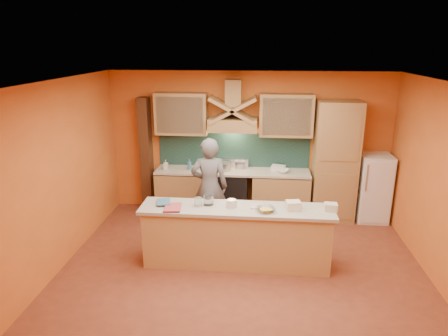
# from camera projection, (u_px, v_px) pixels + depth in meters

# --- Properties ---
(floor) EXTENTS (5.50, 5.00, 0.01)m
(floor) POSITION_uv_depth(u_px,v_px,m) (241.00, 274.00, 5.95)
(floor) COLOR brown
(floor) RESTS_ON ground
(ceiling) EXTENTS (5.50, 5.00, 0.01)m
(ceiling) POSITION_uv_depth(u_px,v_px,m) (244.00, 83.00, 5.11)
(ceiling) COLOR white
(ceiling) RESTS_ON wall_back
(wall_back) EXTENTS (5.50, 0.02, 2.80)m
(wall_back) POSITION_uv_depth(u_px,v_px,m) (249.00, 143.00, 7.91)
(wall_back) COLOR orange
(wall_back) RESTS_ON floor
(wall_front) EXTENTS (5.50, 0.02, 2.80)m
(wall_front) POSITION_uv_depth(u_px,v_px,m) (228.00, 293.00, 3.16)
(wall_front) COLOR orange
(wall_front) RESTS_ON floor
(wall_left) EXTENTS (0.02, 5.00, 2.80)m
(wall_left) POSITION_uv_depth(u_px,v_px,m) (53.00, 180.00, 5.77)
(wall_left) COLOR orange
(wall_left) RESTS_ON floor
(base_cabinet_left) EXTENTS (1.10, 0.60, 0.86)m
(base_cabinet_left) POSITION_uv_depth(u_px,v_px,m) (185.00, 192.00, 8.02)
(base_cabinet_left) COLOR #AB824E
(base_cabinet_left) RESTS_ON floor
(base_cabinet_right) EXTENTS (1.10, 0.60, 0.86)m
(base_cabinet_right) POSITION_uv_depth(u_px,v_px,m) (280.00, 195.00, 7.85)
(base_cabinet_right) COLOR #AB824E
(base_cabinet_right) RESTS_ON floor
(counter_top) EXTENTS (3.00, 0.62, 0.04)m
(counter_top) POSITION_uv_depth(u_px,v_px,m) (232.00, 171.00, 7.80)
(counter_top) COLOR #B3AA97
(counter_top) RESTS_ON base_cabinet_left
(stove) EXTENTS (0.60, 0.58, 0.90)m
(stove) POSITION_uv_depth(u_px,v_px,m) (232.00, 193.00, 7.93)
(stove) COLOR black
(stove) RESTS_ON floor
(backsplash) EXTENTS (3.00, 0.03, 0.70)m
(backsplash) POSITION_uv_depth(u_px,v_px,m) (234.00, 150.00, 7.96)
(backsplash) COLOR #183531
(backsplash) RESTS_ON wall_back
(range_hood) EXTENTS (0.92, 0.50, 0.24)m
(range_hood) POSITION_uv_depth(u_px,v_px,m) (233.00, 124.00, 7.57)
(range_hood) COLOR #AB824E
(range_hood) RESTS_ON wall_back
(hood_chimney) EXTENTS (0.30, 0.30, 0.50)m
(hood_chimney) POSITION_uv_depth(u_px,v_px,m) (233.00, 93.00, 7.49)
(hood_chimney) COLOR #AB824E
(hood_chimney) RESTS_ON wall_back
(upper_cabinet_left) EXTENTS (1.00, 0.35, 0.80)m
(upper_cabinet_left) POSITION_uv_depth(u_px,v_px,m) (181.00, 114.00, 7.68)
(upper_cabinet_left) COLOR #AB824E
(upper_cabinet_left) RESTS_ON wall_back
(upper_cabinet_right) EXTENTS (1.00, 0.35, 0.80)m
(upper_cabinet_right) POSITION_uv_depth(u_px,v_px,m) (286.00, 115.00, 7.50)
(upper_cabinet_right) COLOR #AB824E
(upper_cabinet_right) RESTS_ON wall_back
(pantry_column) EXTENTS (0.80, 0.60, 2.30)m
(pantry_column) POSITION_uv_depth(u_px,v_px,m) (335.00, 162.00, 7.55)
(pantry_column) COLOR #AB824E
(pantry_column) RESTS_ON floor
(fridge) EXTENTS (0.58, 0.60, 1.30)m
(fridge) POSITION_uv_depth(u_px,v_px,m) (373.00, 188.00, 7.64)
(fridge) COLOR white
(fridge) RESTS_ON floor
(trim_column_left) EXTENTS (0.20, 0.30, 2.30)m
(trim_column_left) POSITION_uv_depth(u_px,v_px,m) (146.00, 155.00, 8.02)
(trim_column_left) COLOR #472816
(trim_column_left) RESTS_ON floor
(island_body) EXTENTS (2.80, 0.55, 0.88)m
(island_body) POSITION_uv_depth(u_px,v_px,m) (236.00, 238.00, 6.11)
(island_body) COLOR tan
(island_body) RESTS_ON floor
(island_top) EXTENTS (2.90, 0.62, 0.05)m
(island_top) POSITION_uv_depth(u_px,v_px,m) (237.00, 209.00, 5.97)
(island_top) COLOR #B3AA97
(island_top) RESTS_ON island_body
(person) EXTENTS (0.68, 0.47, 1.77)m
(person) POSITION_uv_depth(u_px,v_px,m) (209.00, 187.00, 6.99)
(person) COLOR slate
(person) RESTS_ON floor
(pot_large) EXTENTS (0.31, 0.31, 0.16)m
(pot_large) POSITION_uv_depth(u_px,v_px,m) (225.00, 167.00, 7.78)
(pot_large) COLOR #AFAFB6
(pot_large) RESTS_ON stove
(pot_small) EXTENTS (0.23, 0.23, 0.13)m
(pot_small) POSITION_uv_depth(u_px,v_px,m) (240.00, 166.00, 7.91)
(pot_small) COLOR silver
(pot_small) RESTS_ON stove
(soap_bottle_a) EXTENTS (0.09, 0.10, 0.19)m
(soap_bottle_a) POSITION_uv_depth(u_px,v_px,m) (166.00, 165.00, 7.83)
(soap_bottle_a) COLOR beige
(soap_bottle_a) RESTS_ON counter_top
(soap_bottle_b) EXTENTS (0.11, 0.11, 0.21)m
(soap_bottle_b) POSITION_uv_depth(u_px,v_px,m) (189.00, 164.00, 7.82)
(soap_bottle_b) COLOR teal
(soap_bottle_b) RESTS_ON counter_top
(bowl_back) EXTENTS (0.29, 0.29, 0.07)m
(bowl_back) POSITION_uv_depth(u_px,v_px,m) (283.00, 171.00, 7.64)
(bowl_back) COLOR white
(bowl_back) RESTS_ON counter_top
(dish_rack) EXTENTS (0.30, 0.26, 0.09)m
(dish_rack) POSITION_uv_depth(u_px,v_px,m) (278.00, 168.00, 7.79)
(dish_rack) COLOR silver
(dish_rack) RESTS_ON counter_top
(book_lower) EXTENTS (0.28, 0.36, 0.03)m
(book_lower) POSITION_uv_depth(u_px,v_px,m) (164.00, 208.00, 5.91)
(book_lower) COLOR #B64145
(book_lower) RESTS_ON island_top
(book_upper) EXTENTS (0.26, 0.31, 0.02)m
(book_upper) POSITION_uv_depth(u_px,v_px,m) (157.00, 202.00, 6.08)
(book_upper) COLOR #3C6884
(book_upper) RESTS_ON island_top
(jar_large) EXTENTS (0.17, 0.17, 0.16)m
(jar_large) POSITION_uv_depth(u_px,v_px,m) (208.00, 200.00, 6.05)
(jar_large) COLOR silver
(jar_large) RESTS_ON island_top
(jar_small) EXTENTS (0.16, 0.16, 0.13)m
(jar_small) POSITION_uv_depth(u_px,v_px,m) (198.00, 202.00, 6.01)
(jar_small) COLOR white
(jar_small) RESTS_ON island_top
(kitchen_scale) EXTENTS (0.16, 0.16, 0.10)m
(kitchen_scale) POSITION_uv_depth(u_px,v_px,m) (232.00, 204.00, 5.95)
(kitchen_scale) COLOR silver
(kitchen_scale) RESTS_ON island_top
(mixing_bowl) EXTENTS (0.34, 0.34, 0.06)m
(mixing_bowl) POSITION_uv_depth(u_px,v_px,m) (266.00, 209.00, 5.81)
(mixing_bowl) COLOR white
(mixing_bowl) RESTS_ON island_top
(cloth) EXTENTS (0.24, 0.18, 0.02)m
(cloth) POSITION_uv_depth(u_px,v_px,m) (258.00, 207.00, 5.98)
(cloth) COLOR beige
(cloth) RESTS_ON island_top
(grocery_bag_a) EXTENTS (0.23, 0.20, 0.13)m
(grocery_bag_a) POSITION_uv_depth(u_px,v_px,m) (293.00, 206.00, 5.86)
(grocery_bag_a) COLOR #EDE3C3
(grocery_bag_a) RESTS_ON island_top
(grocery_bag_b) EXTENTS (0.19, 0.15, 0.11)m
(grocery_bag_b) POSITION_uv_depth(u_px,v_px,m) (331.00, 207.00, 5.83)
(grocery_bag_b) COLOR beige
(grocery_bag_b) RESTS_ON island_top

